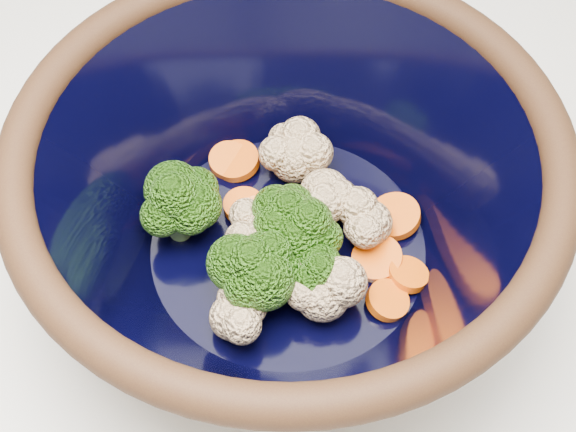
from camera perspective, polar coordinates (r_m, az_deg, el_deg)
counter at (r=0.97m, az=1.26°, el=-13.55°), size 1.20×1.20×0.90m
mixing_bowl at (r=0.46m, az=0.00°, el=0.92°), size 0.38×0.38×0.13m
vegetable_pile at (r=0.48m, az=-1.25°, el=-0.86°), size 0.17×0.15×0.06m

